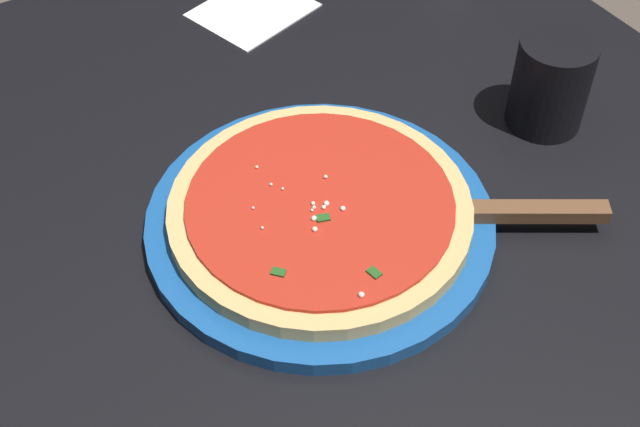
# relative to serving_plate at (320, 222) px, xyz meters

# --- Properties ---
(restaurant_table) EXTENTS (1.02, 0.94, 0.74)m
(restaurant_table) POSITION_rel_serving_plate_xyz_m (0.03, -0.05, -0.13)
(restaurant_table) COLOR black
(restaurant_table) RESTS_ON ground_plane
(serving_plate) EXTENTS (0.32, 0.32, 0.02)m
(serving_plate) POSITION_rel_serving_plate_xyz_m (0.00, 0.00, 0.00)
(serving_plate) COLOR #195199
(serving_plate) RESTS_ON restaurant_table
(pizza) EXTENTS (0.28, 0.28, 0.02)m
(pizza) POSITION_rel_serving_plate_xyz_m (0.00, 0.00, 0.02)
(pizza) COLOR #DBB26B
(pizza) RESTS_ON serving_plate
(pizza_server) EXTENTS (0.21, 0.15, 0.01)m
(pizza_server) POSITION_rel_serving_plate_xyz_m (-0.13, 0.08, 0.01)
(pizza_server) COLOR silver
(pizza_server) RESTS_ON serving_plate
(cup_tall_drink) EXTENTS (0.08, 0.08, 0.10)m
(cup_tall_drink) POSITION_rel_serving_plate_xyz_m (-0.28, -0.01, 0.04)
(cup_tall_drink) COLOR black
(cup_tall_drink) RESTS_ON restaurant_table
(napkin_folded_right) EXTENTS (0.15, 0.14, 0.00)m
(napkin_folded_right) POSITION_rel_serving_plate_xyz_m (-0.12, -0.34, -0.01)
(napkin_folded_right) COLOR white
(napkin_folded_right) RESTS_ON restaurant_table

